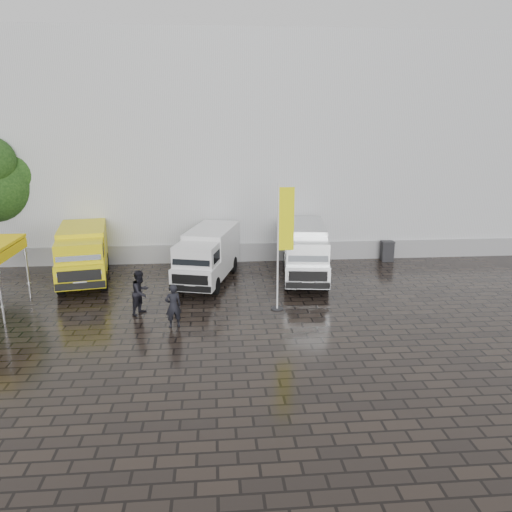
{
  "coord_description": "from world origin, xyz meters",
  "views": [
    {
      "loc": [
        -1.35,
        -18.5,
        7.45
      ],
      "look_at": [
        0.4,
        2.2,
        1.84
      ],
      "focal_mm": 35.0,
      "sensor_mm": 36.0,
      "label": 1
    }
  ],
  "objects_px": {
    "person_front": "(173,306)",
    "wheelie_bin": "(387,251)",
    "flagpole": "(283,240)",
    "van_silver": "(305,253)",
    "van_white": "(208,256)",
    "person_tent": "(141,292)",
    "van_yellow": "(83,255)"
  },
  "relations": [
    {
      "from": "van_silver",
      "to": "person_front",
      "type": "height_order",
      "value": "van_silver"
    },
    {
      "from": "van_yellow",
      "to": "person_front",
      "type": "relative_size",
      "value": 3.28
    },
    {
      "from": "van_silver",
      "to": "person_tent",
      "type": "relative_size",
      "value": 3.26
    },
    {
      "from": "flagpole",
      "to": "person_front",
      "type": "xyz_separation_m",
      "value": [
        -4.27,
        -1.48,
        -2.09
      ]
    },
    {
      "from": "van_silver",
      "to": "person_tent",
      "type": "height_order",
      "value": "van_silver"
    },
    {
      "from": "van_white",
      "to": "wheelie_bin",
      "type": "distance_m",
      "value": 10.25
    },
    {
      "from": "van_white",
      "to": "van_silver",
      "type": "bearing_deg",
      "value": 16.75
    },
    {
      "from": "person_front",
      "to": "person_tent",
      "type": "bearing_deg",
      "value": -64.7
    },
    {
      "from": "flagpole",
      "to": "person_tent",
      "type": "bearing_deg",
      "value": -179.77
    },
    {
      "from": "person_front",
      "to": "flagpole",
      "type": "bearing_deg",
      "value": -179.09
    },
    {
      "from": "wheelie_bin",
      "to": "van_silver",
      "type": "bearing_deg",
      "value": -146.81
    },
    {
      "from": "person_tent",
      "to": "wheelie_bin",
      "type": "bearing_deg",
      "value": -31.4
    },
    {
      "from": "flagpole",
      "to": "person_front",
      "type": "bearing_deg",
      "value": -160.82
    },
    {
      "from": "van_white",
      "to": "van_silver",
      "type": "distance_m",
      "value": 4.7
    },
    {
      "from": "van_yellow",
      "to": "van_silver",
      "type": "bearing_deg",
      "value": -12.6
    },
    {
      "from": "van_yellow",
      "to": "flagpole",
      "type": "height_order",
      "value": "flagpole"
    },
    {
      "from": "van_silver",
      "to": "wheelie_bin",
      "type": "distance_m",
      "value": 5.85
    },
    {
      "from": "person_tent",
      "to": "person_front",
      "type": "bearing_deg",
      "value": -106.71
    },
    {
      "from": "van_white",
      "to": "person_tent",
      "type": "height_order",
      "value": "van_white"
    },
    {
      "from": "flagpole",
      "to": "wheelie_bin",
      "type": "bearing_deg",
      "value": 45.22
    },
    {
      "from": "person_tent",
      "to": "van_silver",
      "type": "bearing_deg",
      "value": -30.75
    },
    {
      "from": "van_white",
      "to": "van_yellow",
      "type": "bearing_deg",
      "value": -170.11
    },
    {
      "from": "van_yellow",
      "to": "van_silver",
      "type": "xyz_separation_m",
      "value": [
        10.65,
        -0.44,
        0.01
      ]
    },
    {
      "from": "person_front",
      "to": "wheelie_bin",
      "type": "bearing_deg",
      "value": -161.29
    },
    {
      "from": "van_yellow",
      "to": "van_white",
      "type": "relative_size",
      "value": 0.97
    },
    {
      "from": "wheelie_bin",
      "to": "person_front",
      "type": "distance_m",
      "value": 13.86
    },
    {
      "from": "wheelie_bin",
      "to": "flagpole",
      "type": "bearing_deg",
      "value": -129.53
    },
    {
      "from": "van_white",
      "to": "wheelie_bin",
      "type": "relative_size",
      "value": 5.11
    },
    {
      "from": "van_silver",
      "to": "flagpole",
      "type": "height_order",
      "value": "flagpole"
    },
    {
      "from": "flagpole",
      "to": "van_silver",
      "type": "bearing_deg",
      "value": 67.94
    },
    {
      "from": "person_tent",
      "to": "flagpole",
      "type": "bearing_deg",
      "value": -60.06
    },
    {
      "from": "wheelie_bin",
      "to": "person_front",
      "type": "bearing_deg",
      "value": -137.76
    }
  ]
}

